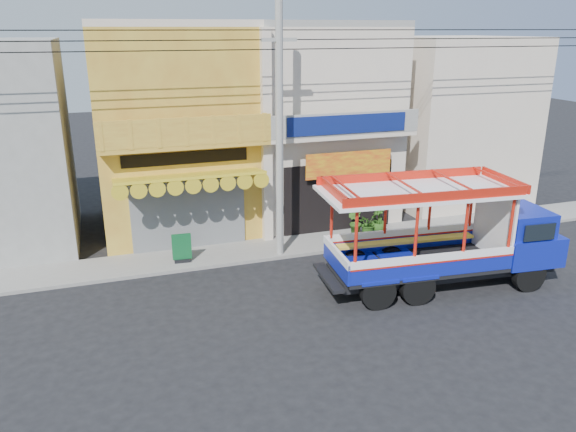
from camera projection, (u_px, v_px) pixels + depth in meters
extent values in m
plane|color=black|center=(341.00, 290.00, 17.94)|extent=(90.00, 90.00, 0.00)
cube|color=slate|center=(299.00, 245.00, 21.51)|extent=(30.00, 2.00, 0.12)
cube|color=#B67D28|center=(173.00, 131.00, 22.64)|extent=(6.00, 6.00, 8.00)
cube|color=#595B5E|center=(189.00, 215.00, 20.75)|extent=(4.20, 0.10, 2.60)
cube|color=gold|center=(190.00, 176.00, 19.57)|extent=(5.20, 1.50, 0.31)
cube|color=#B67D28|center=(186.00, 146.00, 19.61)|extent=(6.00, 0.70, 0.18)
cube|color=#B67D28|center=(187.00, 131.00, 19.17)|extent=(6.00, 0.12, 0.95)
cube|color=black|center=(186.00, 158.00, 20.06)|extent=(4.50, 0.04, 0.45)
cube|color=beige|center=(166.00, 24.00, 21.33)|extent=(6.00, 6.00, 0.24)
cube|color=beige|center=(312.00, 124.00, 24.46)|extent=(6.00, 6.00, 8.00)
cube|color=black|center=(338.00, 197.00, 22.54)|extent=(4.60, 0.12, 2.80)
cube|color=yellow|center=(349.00, 164.00, 21.94)|extent=(3.60, 0.05, 1.00)
cube|color=beige|center=(343.00, 136.00, 21.44)|extent=(6.00, 0.70, 0.18)
cube|color=gray|center=(347.00, 124.00, 21.01)|extent=(6.00, 0.12, 0.85)
cube|color=navy|center=(348.00, 124.00, 20.95)|extent=(4.80, 0.06, 0.70)
cube|color=gray|center=(313.00, 24.00, 23.15)|extent=(6.00, 6.00, 0.24)
cube|color=beige|center=(267.00, 141.00, 20.72)|extent=(0.35, 0.30, 8.00)
cube|color=beige|center=(449.00, 120.00, 26.65)|extent=(6.00, 6.00, 7.60)
cylinder|color=gray|center=(279.00, 135.00, 19.17)|extent=(0.26, 0.26, 9.00)
cube|color=gray|center=(279.00, 40.00, 18.18)|extent=(1.20, 0.12, 0.12)
cylinder|color=black|center=(308.00, 49.00, 18.58)|extent=(28.00, 0.04, 0.04)
cylinder|color=black|center=(308.00, 39.00, 18.49)|extent=(28.00, 0.04, 0.04)
cylinder|color=black|center=(308.00, 30.00, 18.39)|extent=(28.00, 0.04, 0.04)
cylinder|color=black|center=(529.00, 275.00, 17.75)|extent=(1.09, 0.39, 1.06)
cylinder|color=black|center=(492.00, 252.00, 19.61)|extent=(1.09, 0.39, 1.06)
cylinder|color=black|center=(418.00, 288.00, 16.89)|extent=(1.09, 0.39, 1.06)
cylinder|color=black|center=(390.00, 262.00, 18.75)|extent=(1.09, 0.39, 1.06)
cylinder|color=black|center=(378.00, 292.00, 16.60)|extent=(1.09, 0.39, 1.06)
cylinder|color=black|center=(354.00, 266.00, 18.46)|extent=(1.09, 0.39, 1.06)
cube|color=black|center=(440.00, 267.00, 18.07)|extent=(7.28, 2.37, 0.30)
cube|color=#1020B2|center=(518.00, 243.00, 18.51)|extent=(2.11, 2.50, 0.96)
cube|color=#1020B2|center=(517.00, 219.00, 18.20)|extent=(1.67, 2.28, 0.80)
cube|color=black|center=(537.00, 219.00, 18.38)|extent=(0.23, 1.87, 0.59)
cube|color=black|center=(416.00, 264.00, 17.80)|extent=(5.45, 2.79, 0.13)
cube|color=#1020B2|center=(433.00, 267.00, 16.65)|extent=(5.26, 0.54, 0.64)
cube|color=white|center=(434.00, 258.00, 16.56)|extent=(5.26, 0.55, 0.23)
cube|color=#1020B2|center=(401.00, 240.00, 18.73)|extent=(5.26, 0.54, 0.64)
cube|color=white|center=(402.00, 232.00, 18.63)|extent=(5.26, 0.55, 0.23)
cylinder|color=red|center=(356.00, 237.00, 15.74)|extent=(0.10, 0.10, 1.70)
cylinder|color=red|center=(332.00, 213.00, 17.78)|extent=(0.10, 0.10, 1.70)
cube|color=white|center=(494.00, 222.00, 18.02)|extent=(0.27, 2.15, 2.40)
cube|color=white|center=(418.00, 192.00, 17.02)|extent=(6.11, 3.11, 0.11)
cube|color=red|center=(419.00, 185.00, 16.96)|extent=(5.89, 2.98, 0.28)
cube|color=black|center=(183.00, 260.00, 19.82)|extent=(0.59, 0.35, 0.10)
cube|color=#0D4E24|center=(182.00, 247.00, 19.65)|extent=(0.68, 0.13, 0.93)
imported|color=#285217|center=(368.00, 223.00, 22.35)|extent=(1.05, 1.03, 0.89)
imported|color=#285217|center=(355.00, 222.00, 22.30)|extent=(0.63, 0.70, 1.06)
imported|color=#285217|center=(379.00, 220.00, 22.45)|extent=(0.68, 0.68, 1.11)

